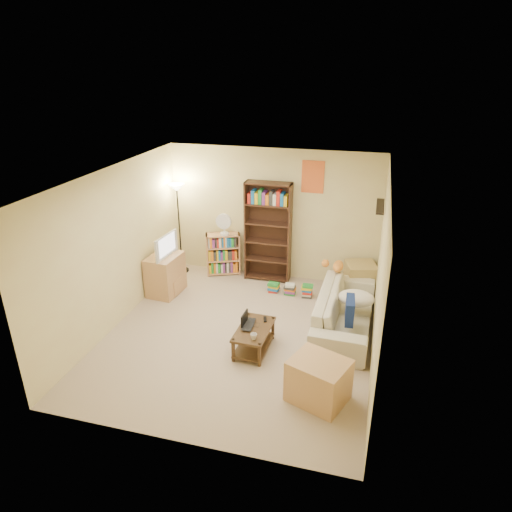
% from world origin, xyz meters
% --- Properties ---
extents(room, '(4.50, 4.54, 2.52)m').
position_xyz_m(room, '(0.00, 0.01, 1.62)').
color(room, tan).
rests_on(room, ground).
extents(sofa, '(2.15, 0.94, 0.62)m').
position_xyz_m(sofa, '(1.55, 0.63, 0.31)').
color(sofa, beige).
rests_on(sofa, ground).
extents(navy_pillow, '(0.15, 0.41, 0.36)m').
position_xyz_m(navy_pillow, '(1.64, 0.17, 0.59)').
color(navy_pillow, navy).
rests_on(navy_pillow, sofa).
extents(cream_blanket, '(0.57, 0.40, 0.24)m').
position_xyz_m(cream_blanket, '(1.70, 0.68, 0.53)').
color(cream_blanket, silver).
rests_on(cream_blanket, sofa).
extents(tabby_cat, '(0.48, 0.18, 0.17)m').
position_xyz_m(tabby_cat, '(1.30, 1.45, 0.70)').
color(tabby_cat, orange).
rests_on(tabby_cat, sofa).
extents(coffee_table, '(0.48, 0.83, 0.36)m').
position_xyz_m(coffee_table, '(0.32, -0.32, 0.22)').
color(coffee_table, '#472E1B').
rests_on(coffee_table, ground).
extents(laptop, '(0.39, 0.27, 0.03)m').
position_xyz_m(laptop, '(0.28, -0.26, 0.38)').
color(laptop, black).
rests_on(laptop, coffee_table).
extents(laptop_screen, '(0.02, 0.27, 0.18)m').
position_xyz_m(laptop_screen, '(0.16, -0.26, 0.47)').
color(laptop_screen, white).
rests_on(laptop_screen, laptop).
extents(mug, '(0.15, 0.15, 0.09)m').
position_xyz_m(mug, '(0.39, -0.59, 0.41)').
color(mug, silver).
rests_on(mug, coffee_table).
extents(tv_remote, '(0.08, 0.15, 0.02)m').
position_xyz_m(tv_remote, '(0.42, -0.05, 0.37)').
color(tv_remote, black).
rests_on(tv_remote, coffee_table).
extents(tv_stand, '(0.55, 0.72, 0.73)m').
position_xyz_m(tv_stand, '(-1.70, 1.00, 0.37)').
color(tv_stand, tan).
rests_on(tv_stand, ground).
extents(television, '(0.72, 0.22, 0.41)m').
position_xyz_m(television, '(-1.70, 1.00, 0.93)').
color(television, black).
rests_on(television, tv_stand).
extents(tall_bookshelf, '(0.86, 0.29, 1.92)m').
position_xyz_m(tall_bookshelf, '(-0.05, 2.05, 1.01)').
color(tall_bookshelf, '#3C2517').
rests_on(tall_bookshelf, ground).
extents(short_bookshelf, '(0.70, 0.49, 0.84)m').
position_xyz_m(short_bookshelf, '(-0.95, 2.05, 0.42)').
color(short_bookshelf, tan).
rests_on(short_bookshelf, ground).
extents(desk_fan, '(0.30, 0.17, 0.43)m').
position_xyz_m(desk_fan, '(-0.90, 2.01, 1.07)').
color(desk_fan, white).
rests_on(desk_fan, short_bookshelf).
extents(floor_lamp, '(0.30, 0.30, 1.80)m').
position_xyz_m(floor_lamp, '(-1.80, 1.94, 1.43)').
color(floor_lamp, black).
rests_on(floor_lamp, ground).
extents(side_table, '(0.63, 0.63, 0.59)m').
position_xyz_m(side_table, '(1.72, 1.89, 0.29)').
color(side_table, tan).
rests_on(side_table, ground).
extents(end_cabinet, '(0.84, 0.77, 0.57)m').
position_xyz_m(end_cabinet, '(1.38, -1.14, 0.28)').
color(end_cabinet, tan).
rests_on(end_cabinet, ground).
extents(book_stacks, '(0.84, 0.21, 0.25)m').
position_xyz_m(book_stacks, '(0.54, 1.51, 0.11)').
color(book_stacks, red).
rests_on(book_stacks, ground).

